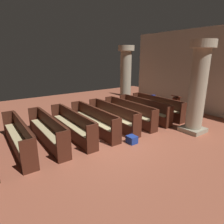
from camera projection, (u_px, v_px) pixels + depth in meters
The scene contains 15 objects.
ground_plane at pixel (114, 137), 7.48m from camera, with size 19.20×19.20×0.00m, color #AD5B42.
back_wall at pixel (205, 72), 10.24m from camera, with size 10.00×0.16×4.50m, color beige.
pew_row_0 at pixel (157, 106), 10.15m from camera, with size 3.30×0.46×0.98m.
pew_row_1 at pixel (144, 109), 9.61m from camera, with size 3.30×0.46×0.98m.
pew_row_2 at pixel (129, 112), 9.07m from camera, with size 3.30×0.47×0.98m.
pew_row_3 at pixel (112, 115), 8.53m from camera, with size 3.30×0.46×0.98m.
pew_row_4 at pixel (94, 119), 7.99m from camera, with size 3.30×0.46×0.98m.
pew_row_5 at pixel (72, 124), 7.44m from camera, with size 3.30×0.47×0.98m.
pew_row_6 at pixel (47, 129), 6.90m from camera, with size 3.30×0.47×0.98m.
pew_row_7 at pixel (18, 136), 6.36m from camera, with size 3.30×0.46×0.98m.
pillar_aisle_side at pixel (198, 87), 7.55m from camera, with size 0.95×0.95×3.65m.
pillar_far_side at pixel (126, 76), 11.55m from camera, with size 0.95×0.95×3.65m.
lectern at pixel (176, 107), 10.24m from camera, with size 0.48×0.45×1.08m.
hymn_book at pixel (153, 95), 10.48m from camera, with size 0.17×0.21×0.04m, color navy.
kneeler_box_blue at pixel (132, 140), 6.97m from camera, with size 0.36×0.31×0.27m, color navy.
Camera 1 is at (5.56, -4.07, 3.06)m, focal length 30.69 mm.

